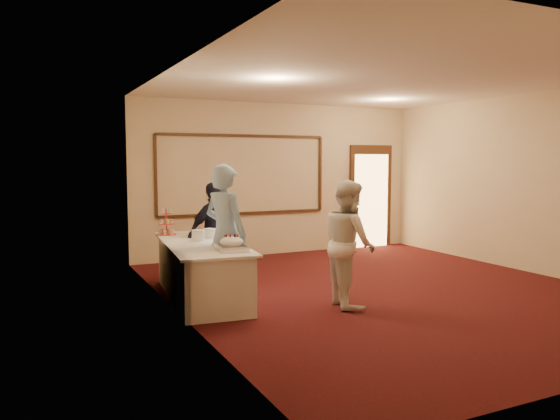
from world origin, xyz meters
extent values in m
plane|color=black|center=(0.00, 0.00, 0.00)|extent=(7.00, 7.00, 0.00)
cube|color=beige|center=(0.00, 3.50, 1.50)|extent=(6.00, 0.04, 3.00)
cube|color=beige|center=(-3.00, 0.00, 1.50)|extent=(0.04, 7.00, 3.00)
cube|color=beige|center=(3.00, 0.00, 1.50)|extent=(0.04, 7.00, 3.00)
cube|color=white|center=(0.00, 0.00, 3.00)|extent=(6.00, 7.00, 0.04)
cube|color=#311F0E|center=(-0.80, 3.47, 0.85)|extent=(3.40, 0.04, 0.05)
cube|color=#311F0E|center=(-0.80, 3.47, 2.35)|extent=(3.40, 0.04, 0.05)
cube|color=#311F0E|center=(-2.50, 3.47, 1.60)|extent=(0.05, 0.04, 1.50)
cube|color=#311F0E|center=(0.90, 3.47, 1.60)|extent=(0.05, 0.04, 1.50)
cube|color=#311F0E|center=(2.15, 3.46, 1.10)|extent=(1.05, 0.06, 2.20)
cube|color=#FFBF66|center=(2.15, 3.43, 1.00)|extent=(0.85, 0.02, 2.00)
cube|color=silver|center=(-2.52, 0.72, 0.37)|extent=(1.10, 2.44, 0.74)
cube|color=silver|center=(-2.52, 0.72, 0.76)|extent=(1.22, 2.58, 0.03)
cube|color=silver|center=(-2.37, -0.07, 0.79)|extent=(0.40, 0.48, 0.04)
ellipsoid|color=white|center=(-2.37, -0.07, 0.87)|extent=(0.29, 0.29, 0.13)
cube|color=silver|center=(-2.27, 0.07, 0.81)|extent=(0.13, 0.30, 0.01)
cylinder|color=#C43A40|center=(-2.76, 1.67, 0.96)|extent=(0.02, 0.02, 0.39)
cylinder|color=#C43A40|center=(-2.76, 1.67, 0.78)|extent=(0.29, 0.29, 0.01)
cylinder|color=#C43A40|center=(-2.76, 1.67, 0.93)|extent=(0.22, 0.22, 0.01)
cylinder|color=#C43A40|center=(-2.76, 1.67, 1.09)|extent=(0.16, 0.16, 0.01)
cylinder|color=white|center=(-2.52, 0.84, 0.84)|extent=(0.18, 0.18, 0.15)
cylinder|color=white|center=(-2.52, 0.84, 0.92)|extent=(0.19, 0.19, 0.01)
cylinder|color=white|center=(-2.30, 1.00, 0.84)|extent=(0.17, 0.17, 0.14)
cylinder|color=white|center=(-2.30, 1.00, 0.91)|extent=(0.17, 0.17, 0.01)
cylinder|color=white|center=(-2.29, 0.47, 0.78)|extent=(0.27, 0.27, 0.01)
cylinder|color=brown|center=(-2.29, 0.47, 0.80)|extent=(0.23, 0.23, 0.04)
imported|color=#83A3C7|center=(-2.31, 0.32, 0.92)|extent=(0.69, 0.79, 1.83)
imported|color=white|center=(-0.90, -0.45, 0.82)|extent=(0.76, 0.90, 1.63)
imported|color=black|center=(-2.12, 1.28, 0.78)|extent=(0.98, 0.58, 1.56)
cube|color=white|center=(-2.02, 1.05, 1.16)|extent=(0.08, 0.06, 0.05)
camera|label=1|loc=(-4.70, -6.36, 1.89)|focal=35.00mm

